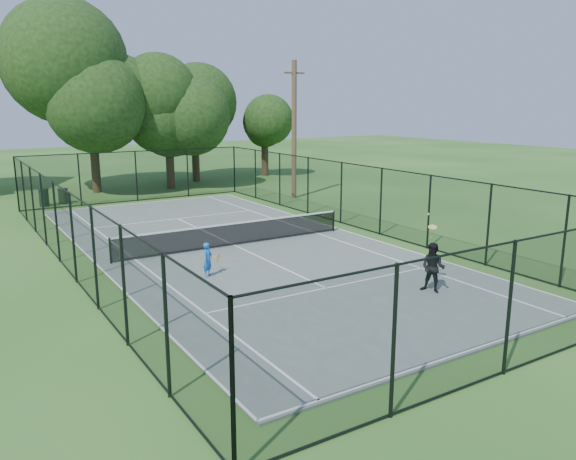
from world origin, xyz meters
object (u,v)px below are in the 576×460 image
trash_bin_left (44,197)px  utility_pole (294,130)px  player_blue (208,260)px  player_black (433,268)px  tennis_net (234,233)px  trash_bin_right (63,196)px

trash_bin_left → utility_pole: bearing=-20.5°
player_blue → player_black: bearing=-44.4°
utility_pole → tennis_net: bearing=-133.7°
trash_bin_left → player_black: 23.75m
trash_bin_right → player_blue: bearing=-85.7°
player_blue → player_black: (5.21, -5.10, 0.20)m
utility_pole → trash_bin_right: bearing=156.7°
tennis_net → utility_pole: utility_pole is taller
player_black → utility_pole: bearing=70.9°
trash_bin_right → player_black: player_black is taller
utility_pole → player_blue: bearing=-132.4°
trash_bin_left → trash_bin_right: 1.14m
trash_bin_left → trash_bin_right: bearing=16.5°
trash_bin_right → player_black: size_ratio=0.38×
trash_bin_left → tennis_net: bearing=-70.3°
utility_pole → player_blue: (-11.23, -12.30, -3.54)m
trash_bin_left → utility_pole: 15.02m
player_blue → tennis_net: bearing=51.4°
tennis_net → player_blue: size_ratio=8.68×
tennis_net → trash_bin_right: bearing=105.4°
utility_pole → player_blue: 17.03m
utility_pole → player_black: utility_pole is taller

